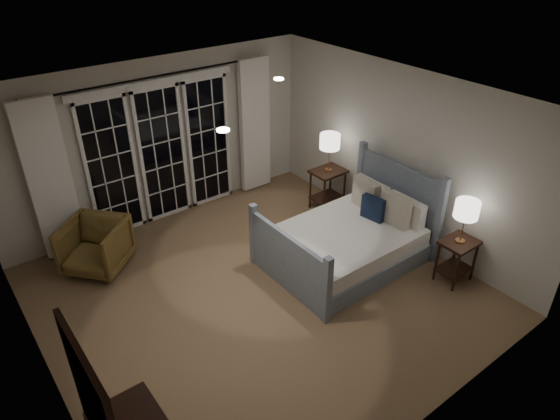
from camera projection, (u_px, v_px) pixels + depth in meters
floor at (258, 292)px, 6.41m from camera, size 5.00×5.00×0.00m
ceiling at (252, 104)px, 5.13m from camera, size 5.00×5.00×0.00m
wall_left at (27, 295)px, 4.47m from camera, size 0.02×5.00×2.50m
wall_right at (400, 155)px, 7.08m from camera, size 0.02×5.00×2.50m
wall_back at (160, 142)px, 7.48m from camera, size 5.00×0.02×2.50m
wall_front at (431, 333)px, 4.06m from camera, size 5.00×0.02×2.50m
french_doors at (162, 152)px, 7.53m from camera, size 2.50×0.04×2.20m
curtain_rod at (154, 77)px, 6.90m from camera, size 3.50×0.03×0.03m
curtain_left at (50, 181)px, 6.59m from camera, size 0.55×0.10×2.25m
curtain_right at (255, 126)px, 8.31m from camera, size 0.55×0.10×2.25m
downlight_a at (279, 79)px, 5.97m from camera, size 0.12×0.12×0.01m
downlight_b at (223, 130)px, 4.55m from camera, size 0.12×0.12×0.01m
bed at (349, 241)px, 6.88m from camera, size 2.07×1.47×1.20m
nightstand_left at (457, 255)px, 6.44m from camera, size 0.47×0.37×0.61m
nightstand_right at (328, 183)px, 8.04m from camera, size 0.52×0.42×0.68m
lamp_left at (467, 210)px, 6.10m from camera, size 0.30×0.30×0.58m
lamp_right at (330, 142)px, 7.68m from camera, size 0.32×0.32×0.61m
armchair at (95, 246)px, 6.69m from camera, size 1.09×1.09×0.71m
mirror at (95, 406)px, 3.10m from camera, size 0.05×0.85×1.00m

